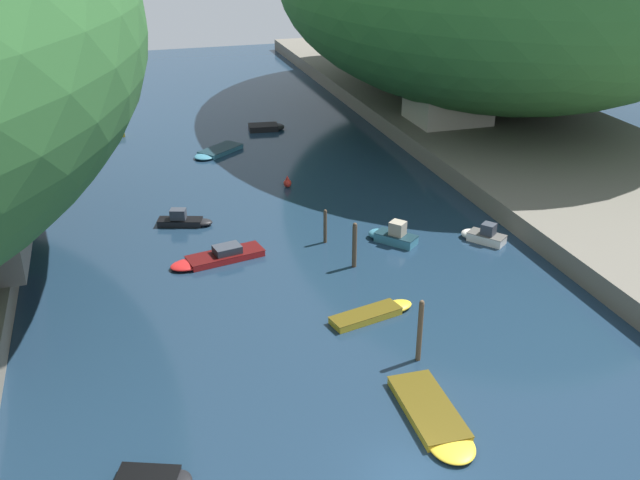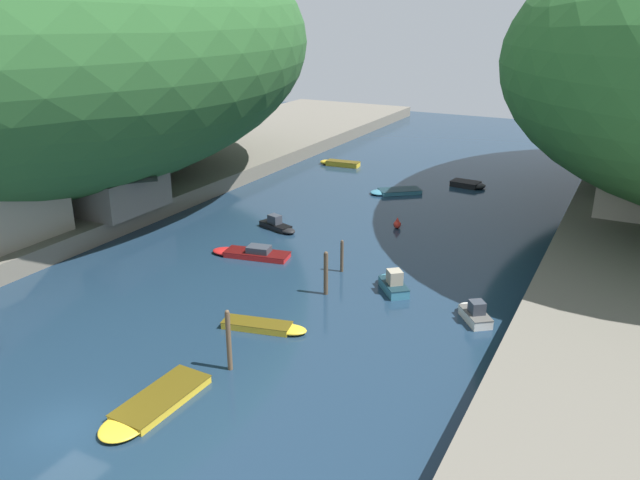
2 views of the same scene
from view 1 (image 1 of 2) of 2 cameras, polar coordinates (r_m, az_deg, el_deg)
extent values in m
plane|color=#192D42|center=(54.70, -5.35, 2.88)|extent=(130.00, 130.00, 0.00)
cube|color=#666056|center=(65.00, 18.87, 6.05)|extent=(22.00, 120.00, 1.55)
cube|color=#B2A899|center=(71.03, 10.18, 10.45)|extent=(6.97, 6.11, 2.77)
pyramid|color=#3D4247|center=(70.55, 10.31, 12.00)|extent=(7.53, 6.60, 1.21)
cube|color=teal|center=(66.65, -7.96, 7.14)|extent=(4.46, 4.15, 0.38)
ellipsoid|color=teal|center=(65.21, -9.16, 6.64)|extent=(2.79, 2.76, 0.38)
cube|color=#132A33|center=(66.59, -7.97, 7.30)|extent=(4.55, 4.23, 0.03)
cube|color=gold|center=(73.42, -16.94, 8.08)|extent=(4.04, 1.72, 0.57)
ellipsoid|color=gold|center=(73.30, -18.48, 7.84)|extent=(2.07, 1.49, 0.57)
cube|color=#4C3E0E|center=(73.33, -16.97, 8.30)|extent=(4.12, 1.76, 0.03)
cube|color=black|center=(72.84, -4.56, 8.96)|extent=(3.04, 2.14, 0.53)
ellipsoid|color=black|center=(72.99, -3.44, 9.03)|extent=(1.62, 1.88, 0.53)
cube|color=black|center=(72.77, -4.57, 9.17)|extent=(3.11, 2.18, 0.03)
cube|color=gold|center=(39.72, 3.68, -6.08)|extent=(4.25, 2.16, 0.39)
ellipsoid|color=gold|center=(40.73, 6.08, -5.31)|extent=(2.25, 1.64, 0.39)
cube|color=#4C3E0E|center=(39.61, 3.69, -5.82)|extent=(4.33, 2.20, 0.03)
cube|color=black|center=(30.39, -13.73, -17.98)|extent=(2.87, 2.36, 0.03)
cube|color=teal|center=(48.39, 6.10, 0.10)|extent=(2.74, 2.91, 0.61)
ellipsoid|color=teal|center=(48.95, 4.67, 0.48)|extent=(1.81, 1.83, 0.61)
cube|color=#132A33|center=(48.25, 6.12, 0.45)|extent=(2.80, 2.97, 0.03)
cube|color=#9E937F|center=(48.03, 6.23, 0.92)|extent=(1.30, 1.31, 0.96)
cube|color=red|center=(46.42, -7.58, -1.29)|extent=(5.10, 2.59, 0.39)
ellipsoid|color=red|center=(45.76, -10.42, -1.93)|extent=(2.70, 2.04, 0.39)
cube|color=#450A0A|center=(46.33, -7.59, -1.06)|extent=(5.21, 2.64, 0.03)
cube|color=#333842|center=(46.27, -7.43, -0.76)|extent=(1.90, 1.48, 0.51)
cube|color=silver|center=(49.54, 13.18, 0.14)|extent=(2.43, 2.64, 0.58)
ellipsoid|color=silver|center=(49.94, 11.90, 0.49)|extent=(1.64, 1.65, 0.58)
cube|color=#504E4A|center=(49.41, 13.21, 0.46)|extent=(2.48, 2.70, 0.03)
cube|color=#333842|center=(49.23, 13.34, 0.84)|extent=(1.18, 1.18, 0.79)
cube|color=black|center=(51.78, -11.12, 1.41)|extent=(3.27, 2.00, 0.44)
ellipsoid|color=black|center=(51.48, -9.44, 1.40)|extent=(1.79, 1.48, 0.44)
cube|color=black|center=(51.68, -11.14, 1.64)|extent=(3.33, 2.04, 0.03)
cube|color=#333842|center=(51.55, -11.28, 2.02)|extent=(1.26, 1.07, 0.78)
cube|color=gold|center=(33.49, 8.64, -13.20)|extent=(2.23, 4.97, 0.38)
ellipsoid|color=gold|center=(31.81, 10.44, -15.82)|extent=(2.06, 2.51, 0.38)
cube|color=#4C3E0E|center=(33.36, 8.67, -12.93)|extent=(2.28, 5.07, 0.03)
cylinder|color=brown|center=(35.93, 7.99, -7.30)|extent=(0.26, 0.26, 3.30)
sphere|color=brown|center=(35.04, 8.16, -4.96)|extent=(0.24, 0.24, 0.24)
cylinder|color=#4C3D2D|center=(44.58, 2.78, -0.51)|extent=(0.30, 0.30, 2.85)
sphere|color=#4C3D2D|center=(43.95, 2.82, 1.23)|extent=(0.27, 0.27, 0.27)
cylinder|color=#4C3D2D|center=(47.85, 0.42, 1.04)|extent=(0.23, 0.23, 2.27)
sphere|color=#4C3D2D|center=(47.37, 0.42, 2.34)|extent=(0.21, 0.21, 0.21)
sphere|color=red|center=(57.72, -2.62, 4.56)|extent=(0.65, 0.65, 0.65)
cone|color=red|center=(57.55, -2.63, 5.02)|extent=(0.33, 0.33, 0.33)
cylinder|color=#282D3D|center=(45.65, -24.10, -1.45)|extent=(0.13, 0.13, 0.85)
cylinder|color=#282D3D|center=(45.81, -24.15, -1.37)|extent=(0.13, 0.13, 0.85)
camera|label=2|loc=(31.16, 65.10, 5.00)|focal=35.00mm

